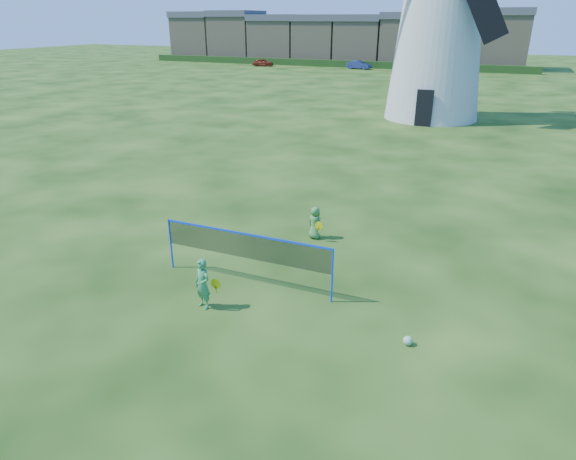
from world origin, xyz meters
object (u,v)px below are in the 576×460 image
(play_ball, at_px, (408,341))
(car_left, at_px, (263,63))
(player_boy, at_px, (315,223))
(windmill, at_px, (441,16))
(badminton_net, at_px, (246,247))
(car_right, at_px, (359,65))
(player_girl, at_px, (203,284))

(play_ball, xyz_separation_m, car_left, (-34.89, 64.01, 0.45))
(player_boy, height_order, car_left, player_boy)
(windmill, distance_m, badminton_net, 28.51)
(badminton_net, xyz_separation_m, play_ball, (4.71, -1.09, -1.03))
(badminton_net, bearing_deg, play_ball, -13.01)
(windmill, xyz_separation_m, badminton_net, (-0.82, -27.88, -5.94))
(badminton_net, xyz_separation_m, car_right, (-15.00, 64.18, -0.54))
(player_boy, height_order, car_right, car_right)
(badminton_net, height_order, player_girl, badminton_net)
(player_girl, bearing_deg, play_ball, 25.18)
(badminton_net, xyz_separation_m, car_left, (-30.18, 62.92, -0.58))
(player_boy, bearing_deg, play_ball, 148.29)
(windmill, height_order, badminton_net, windmill)
(player_boy, relative_size, car_right, 0.31)
(car_left, distance_m, car_right, 15.23)
(play_ball, bearing_deg, player_boy, 130.23)
(player_girl, bearing_deg, player_boy, 98.42)
(car_right, bearing_deg, badminton_net, -160.45)
(play_ball, bearing_deg, car_right, 106.81)
(badminton_net, bearing_deg, player_girl, -105.37)
(car_left, relative_size, car_right, 0.91)
(player_boy, bearing_deg, car_right, -57.43)
(badminton_net, xyz_separation_m, player_boy, (0.65, 3.71, -0.58))
(windmill, distance_m, play_ball, 30.04)
(car_left, bearing_deg, badminton_net, -168.32)
(windmill, distance_m, car_right, 40.12)
(windmill, height_order, player_girl, windmill)
(player_girl, height_order, car_left, player_girl)
(player_girl, bearing_deg, windmill, 107.57)
(player_girl, bearing_deg, car_right, 122.49)
(car_left, xyz_separation_m, car_right, (15.18, 1.26, 0.04))
(windmill, xyz_separation_m, player_boy, (-0.17, -24.17, -6.52))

